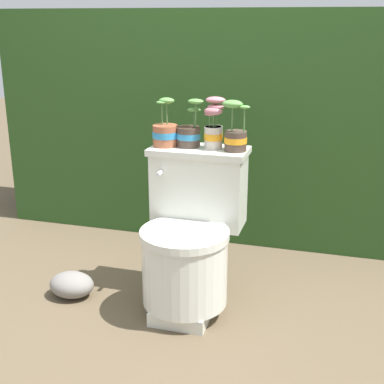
{
  "coord_description": "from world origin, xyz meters",
  "views": [
    {
      "loc": [
        0.71,
        -2.13,
        1.34
      ],
      "look_at": [
        0.06,
        0.13,
        0.57
      ],
      "focal_mm": 50.0,
      "sensor_mm": 36.0,
      "label": 1
    }
  ],
  "objects_px": {
    "toilet": "(190,238)",
    "potted_plant_left": "(165,132)",
    "garden_stone": "(72,285)",
    "potted_plant_midright": "(235,135)",
    "potted_plant_midleft": "(190,133)",
    "potted_plant_middle": "(214,127)"
  },
  "relations": [
    {
      "from": "toilet",
      "to": "potted_plant_midleft",
      "type": "height_order",
      "value": "potted_plant_midleft"
    },
    {
      "from": "potted_plant_midleft",
      "to": "potted_plant_middle",
      "type": "relative_size",
      "value": 0.95
    },
    {
      "from": "potted_plant_middle",
      "to": "potted_plant_midright",
      "type": "relative_size",
      "value": 1.03
    },
    {
      "from": "potted_plant_midleft",
      "to": "potted_plant_midright",
      "type": "bearing_deg",
      "value": -6.67
    },
    {
      "from": "potted_plant_left",
      "to": "garden_stone",
      "type": "distance_m",
      "value": 0.9
    },
    {
      "from": "potted_plant_left",
      "to": "potted_plant_midright",
      "type": "xyz_separation_m",
      "value": [
        0.34,
        -0.01,
        0.01
      ]
    },
    {
      "from": "potted_plant_midleft",
      "to": "toilet",
      "type": "bearing_deg",
      "value": -73.53
    },
    {
      "from": "toilet",
      "to": "potted_plant_left",
      "type": "height_order",
      "value": "potted_plant_left"
    },
    {
      "from": "potted_plant_left",
      "to": "potted_plant_middle",
      "type": "relative_size",
      "value": 0.94
    },
    {
      "from": "toilet",
      "to": "garden_stone",
      "type": "height_order",
      "value": "toilet"
    },
    {
      "from": "potted_plant_left",
      "to": "garden_stone",
      "type": "xyz_separation_m",
      "value": [
        -0.43,
        -0.24,
        -0.75
      ]
    },
    {
      "from": "potted_plant_midleft",
      "to": "potted_plant_middle",
      "type": "height_order",
      "value": "potted_plant_middle"
    },
    {
      "from": "toilet",
      "to": "potted_plant_midright",
      "type": "bearing_deg",
      "value": 39.36
    },
    {
      "from": "toilet",
      "to": "potted_plant_middle",
      "type": "bearing_deg",
      "value": 67.26
    },
    {
      "from": "toilet",
      "to": "potted_plant_left",
      "type": "xyz_separation_m",
      "value": [
        -0.17,
        0.15,
        0.47
      ]
    },
    {
      "from": "potted_plant_midright",
      "to": "garden_stone",
      "type": "distance_m",
      "value": 1.11
    },
    {
      "from": "potted_plant_midright",
      "to": "potted_plant_middle",
      "type": "bearing_deg",
      "value": 170.35
    },
    {
      "from": "toilet",
      "to": "potted_plant_midleft",
      "type": "xyz_separation_m",
      "value": [
        -0.05,
        0.17,
        0.47
      ]
    },
    {
      "from": "toilet",
      "to": "potted_plant_left",
      "type": "distance_m",
      "value": 0.52
    },
    {
      "from": "potted_plant_left",
      "to": "potted_plant_midright",
      "type": "height_order",
      "value": "potted_plant_midright"
    },
    {
      "from": "toilet",
      "to": "potted_plant_left",
      "type": "bearing_deg",
      "value": 137.74
    },
    {
      "from": "potted_plant_midright",
      "to": "potted_plant_left",
      "type": "bearing_deg",
      "value": 178.54
    }
  ]
}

